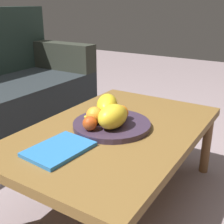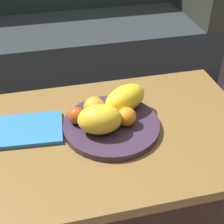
% 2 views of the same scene
% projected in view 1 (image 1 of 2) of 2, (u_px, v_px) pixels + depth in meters
% --- Properties ---
extents(ground_plane, '(8.00, 8.00, 0.00)m').
position_uv_depth(ground_plane, '(115.00, 198.00, 1.47)').
color(ground_plane, gray).
extents(coffee_table, '(1.07, 0.70, 0.39)m').
position_uv_depth(coffee_table, '(115.00, 136.00, 1.35)').
color(coffee_table, brown).
rests_on(coffee_table, ground_plane).
extents(fruit_bowl, '(0.36, 0.36, 0.03)m').
position_uv_depth(fruit_bowl, '(112.00, 125.00, 1.34)').
color(fruit_bowl, '#37293C').
rests_on(fruit_bowl, coffee_table).
extents(melon_large_front, '(0.17, 0.12, 0.11)m').
position_uv_depth(melon_large_front, '(113.00, 116.00, 1.26)').
color(melon_large_front, yellow).
rests_on(melon_large_front, fruit_bowl).
extents(melon_smaller_beside, '(0.21, 0.18, 0.10)m').
position_uv_depth(melon_smaller_beside, '(107.00, 105.00, 1.41)').
color(melon_smaller_beside, yellow).
rests_on(melon_smaller_beside, fruit_bowl).
extents(orange_front, '(0.08, 0.08, 0.08)m').
position_uv_depth(orange_front, '(95.00, 115.00, 1.30)').
color(orange_front, orange).
rests_on(orange_front, fruit_bowl).
extents(orange_left, '(0.07, 0.07, 0.07)m').
position_uv_depth(orange_left, '(122.00, 113.00, 1.35)').
color(orange_left, orange).
rests_on(orange_left, fruit_bowl).
extents(apple_front, '(0.06, 0.06, 0.06)m').
position_uv_depth(apple_front, '(90.00, 123.00, 1.24)').
color(apple_front, '#BA4416').
rests_on(apple_front, fruit_bowl).
extents(banana_bunch, '(0.15, 0.15, 0.06)m').
position_uv_depth(banana_bunch, '(103.00, 116.00, 1.33)').
color(banana_bunch, yellow).
rests_on(banana_bunch, fruit_bowl).
extents(magazine, '(0.26, 0.20, 0.02)m').
position_uv_depth(magazine, '(59.00, 149.00, 1.12)').
color(magazine, '#2A72C0').
rests_on(magazine, coffee_table).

